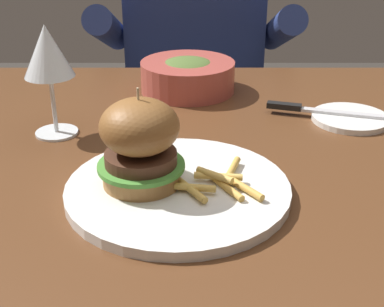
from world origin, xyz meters
The scene contains 9 objects.
dining_table centered at (0.00, 0.00, 0.65)m, with size 1.24×0.84×0.74m.
main_plate centered at (0.01, -0.15, 0.75)m, with size 0.29×0.29×0.01m, color white.
burger_sandwich centered at (-0.04, -0.14, 0.81)m, with size 0.11×0.11×0.13m.
fries_pile centered at (0.06, -0.15, 0.76)m, with size 0.12×0.11×0.02m.
wine_glass centered at (-0.19, 0.05, 0.87)m, with size 0.08×0.08×0.18m.
bread_plate centered at (0.30, 0.10, 0.74)m, with size 0.13×0.13×0.01m, color white.
table_knife centered at (0.25, 0.12, 0.75)m, with size 0.22×0.08×0.01m.
soup_bowl centered at (0.02, 0.26, 0.77)m, with size 0.18×0.18×0.07m.
diner_person centered at (0.03, 0.69, 0.56)m, with size 0.51×0.36×1.18m.
Camera 1 is at (0.03, -0.75, 1.09)m, focal length 50.00 mm.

